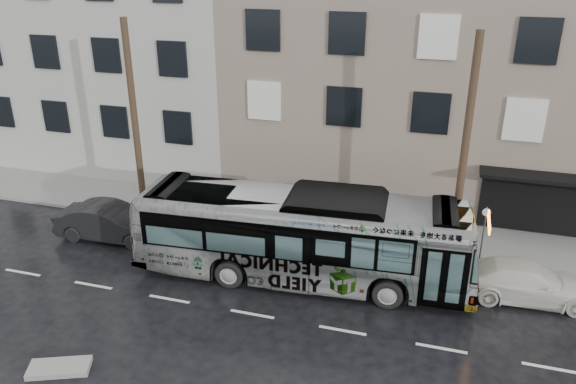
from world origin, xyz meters
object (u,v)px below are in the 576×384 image
dark_sedan (111,222)px  utility_pole_rear (135,123)px  sign_post (483,235)px  bus (302,236)px  utility_pole_front (464,153)px  white_sedan (527,282)px

dark_sedan → utility_pole_rear: bearing=-10.2°
sign_post → dark_sedan: bearing=-171.6°
utility_pole_rear → bus: 9.42m
utility_pole_rear → utility_pole_front: bearing=0.0°
white_sedan → dark_sedan: dark_sedan is taller
sign_post → white_sedan: (1.57, -2.02, -0.65)m
utility_pole_front → white_sedan: (2.67, -2.02, -3.95)m
bus → dark_sedan: (-8.78, 0.66, -0.99)m
utility_pole_front → white_sedan: 5.18m
utility_pole_front → dark_sedan: utility_pole_front is taller
utility_pole_front → utility_pole_rear: 14.00m
bus → dark_sedan: bearing=82.1°
sign_post → utility_pole_rear: bearing=180.0°
utility_pole_front → sign_post: bearing=0.0°
utility_pole_rear → dark_sedan: utility_pole_rear is taller
sign_post → dark_sedan: (-15.40, -2.27, -0.56)m
white_sedan → dark_sedan: (-16.96, -0.25, 0.09)m
utility_pole_front → sign_post: utility_pole_front is taller
utility_pole_rear → sign_post: size_ratio=3.75×
utility_pole_rear → bus: size_ratio=0.70×
utility_pole_rear → dark_sedan: size_ratio=1.87×
utility_pole_rear → white_sedan: 17.25m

